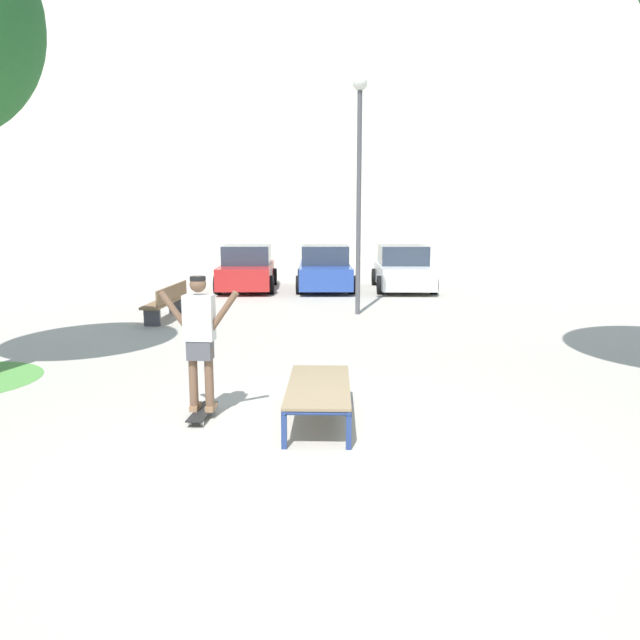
# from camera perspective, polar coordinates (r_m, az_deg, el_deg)

# --- Properties ---
(ground_plane) EXTENTS (120.00, 120.00, 0.00)m
(ground_plane) POSITION_cam_1_polar(r_m,az_deg,el_deg) (6.79, 1.15, -11.70)
(ground_plane) COLOR #B2AA9E
(building_facade) EXTENTS (42.72, 4.00, 14.61)m
(building_facade) POSITION_cam_1_polar(r_m,az_deg,el_deg) (34.72, -2.44, 17.88)
(building_facade) COLOR silver
(building_facade) RESTS_ON ground
(skate_box) EXTENTS (0.81, 1.92, 0.46)m
(skate_box) POSITION_cam_1_polar(r_m,az_deg,el_deg) (7.39, -0.02, -6.49)
(skate_box) COLOR navy
(skate_box) RESTS_ON ground
(skateboard) EXTENTS (0.26, 0.81, 0.09)m
(skateboard) POSITION_cam_1_polar(r_m,az_deg,el_deg) (7.72, -11.03, -8.58)
(skateboard) COLOR black
(skateboard) RESTS_ON ground
(skater) EXTENTS (1.00, 0.31, 1.69)m
(skater) POSITION_cam_1_polar(r_m,az_deg,el_deg) (7.47, -11.28, -1.32)
(skater) COLOR brown
(skater) RESTS_ON skateboard
(car_red) EXTENTS (2.04, 4.26, 1.50)m
(car_red) POSITION_cam_1_polar(r_m,az_deg,el_deg) (20.74, -6.83, 4.85)
(car_red) COLOR red
(car_red) RESTS_ON ground
(car_blue) EXTENTS (1.96, 4.22, 1.50)m
(car_blue) POSITION_cam_1_polar(r_m,az_deg,el_deg) (20.58, 0.57, 4.88)
(car_blue) COLOR #28479E
(car_blue) RESTS_ON ground
(car_white) EXTENTS (1.98, 4.23, 1.50)m
(car_white) POSITION_cam_1_polar(r_m,az_deg,el_deg) (20.73, 7.97, 4.82)
(car_white) COLOR silver
(car_white) RESTS_ON ground
(park_bench) EXTENTS (0.56, 2.42, 0.83)m
(park_bench) POSITION_cam_1_polar(r_m,az_deg,el_deg) (15.07, -14.28, 1.78)
(park_bench) COLOR brown
(park_bench) RESTS_ON ground
(light_post) EXTENTS (0.36, 0.36, 5.83)m
(light_post) POSITION_cam_1_polar(r_m,az_deg,el_deg) (15.28, 3.86, 14.87)
(light_post) COLOR #4C4C51
(light_post) RESTS_ON ground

